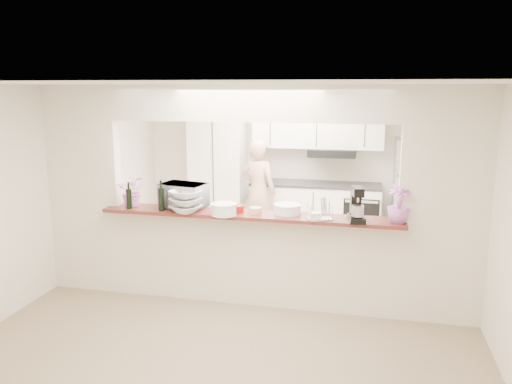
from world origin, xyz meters
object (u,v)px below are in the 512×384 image
(toaster_oven, at_px, (183,196))
(stand_mixer, at_px, (357,206))
(person, at_px, (258,192))
(refrigerator, at_px, (418,194))

(toaster_oven, bearing_deg, stand_mixer, 5.93)
(toaster_oven, distance_m, person, 2.32)
(toaster_oven, relative_size, stand_mixer, 1.39)
(stand_mixer, bearing_deg, toaster_oven, 174.61)
(person, bearing_deg, refrigerator, -154.45)
(refrigerator, xyz_separation_m, stand_mixer, (-0.87, -2.79, 0.41))
(refrigerator, height_order, toaster_oven, refrigerator)
(toaster_oven, relative_size, person, 0.31)
(stand_mixer, height_order, person, person)
(refrigerator, distance_m, stand_mixer, 2.95)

